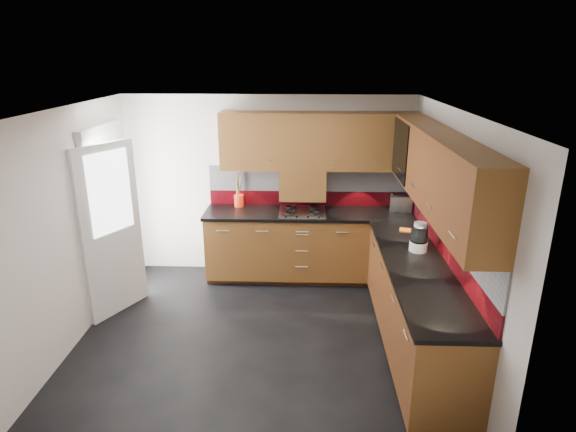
{
  "coord_description": "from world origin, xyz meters",
  "views": [
    {
      "loc": [
        0.48,
        -4.42,
        2.89
      ],
      "look_at": [
        0.29,
        0.65,
        1.17
      ],
      "focal_mm": 30.0,
      "sensor_mm": 36.0,
      "label": 1
    }
  ],
  "objects_px": {
    "gas_hob": "(302,212)",
    "toaster": "(401,203)",
    "utensil_pot": "(239,199)",
    "food_processor": "(419,238)"
  },
  "relations": [
    {
      "from": "gas_hob",
      "to": "toaster",
      "type": "height_order",
      "value": "toaster"
    },
    {
      "from": "utensil_pot",
      "to": "food_processor",
      "type": "distance_m",
      "value": 2.53
    },
    {
      "from": "food_processor",
      "to": "toaster",
      "type": "bearing_deg",
      "value": 86.86
    },
    {
      "from": "utensil_pot",
      "to": "gas_hob",
      "type": "bearing_deg",
      "value": -15.51
    },
    {
      "from": "gas_hob",
      "to": "utensil_pot",
      "type": "bearing_deg",
      "value": 164.49
    },
    {
      "from": "gas_hob",
      "to": "food_processor",
      "type": "height_order",
      "value": "food_processor"
    },
    {
      "from": "gas_hob",
      "to": "toaster",
      "type": "relative_size",
      "value": 1.91
    },
    {
      "from": "gas_hob",
      "to": "toaster",
      "type": "xyz_separation_m",
      "value": [
        1.29,
        0.15,
        0.08
      ]
    },
    {
      "from": "utensil_pot",
      "to": "food_processor",
      "type": "bearing_deg",
      "value": -35.22
    },
    {
      "from": "gas_hob",
      "to": "utensil_pot",
      "type": "height_order",
      "value": "utensil_pot"
    }
  ]
}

